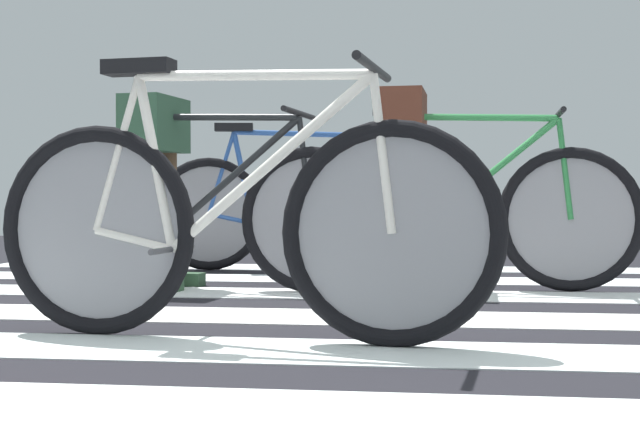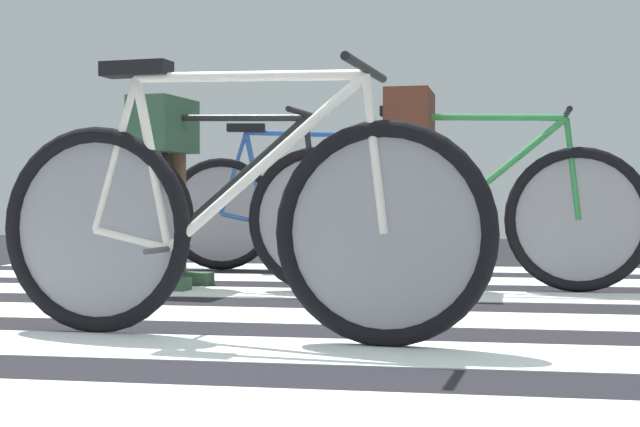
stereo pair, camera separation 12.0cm
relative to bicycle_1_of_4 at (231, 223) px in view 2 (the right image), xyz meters
The scene contains 8 objects.
ground 0.46m from the bicycle_1_of_4, 16.50° to the right, with size 18.00×14.00×0.02m.
crosswalk_markings 0.47m from the bicycle_1_of_4, 37.93° to the right, with size 5.42×6.54×0.00m.
bicycle_1_of_4 is the anchor object (origin of this frame).
bicycle_2_of_4 1.56m from the bicycle_1_of_4, 106.72° to the left, with size 1.73×0.52×0.93m.
cyclist_2_of_4 1.73m from the bicycle_1_of_4, 116.19° to the left, with size 0.36×0.44×0.98m.
bicycle_3_of_4 1.85m from the bicycle_1_of_4, 63.89° to the left, with size 1.74×0.52×0.93m.
cyclist_3_of_4 1.77m from the bicycle_1_of_4, 73.30° to the left, with size 0.33×0.42×1.01m.
bicycle_4_of_4 2.71m from the bicycle_1_of_4, 95.34° to the left, with size 1.72×0.53×0.93m.
Camera 2 is at (0.52, -2.75, 0.50)m, focal length 49.22 mm.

